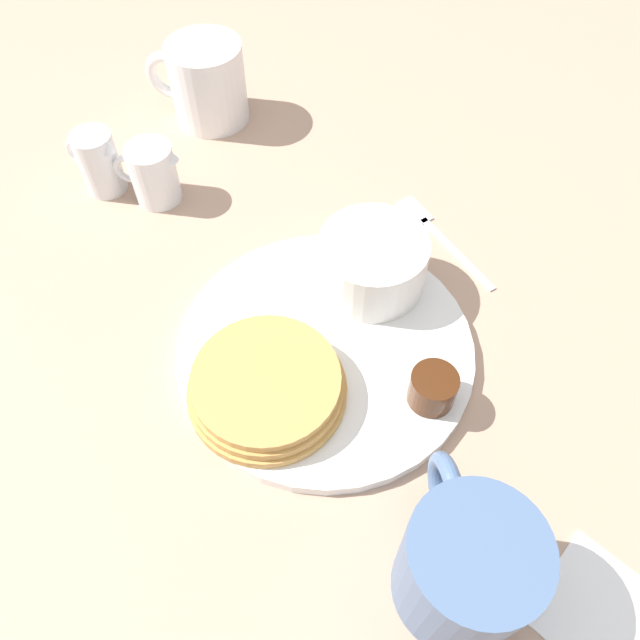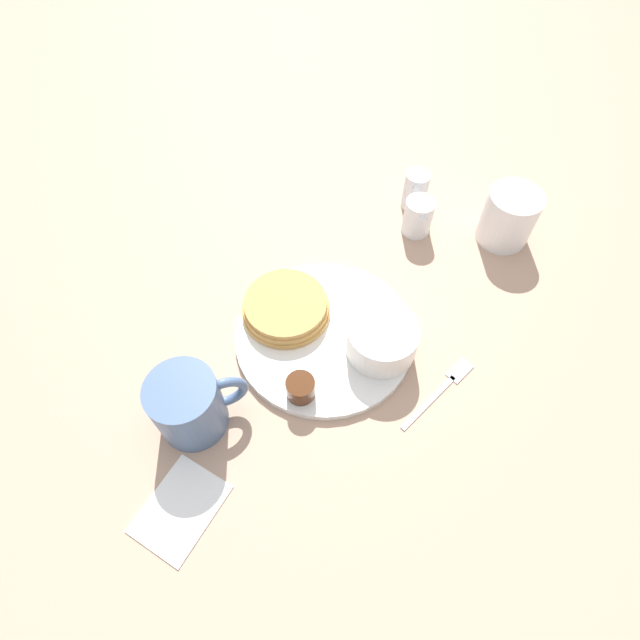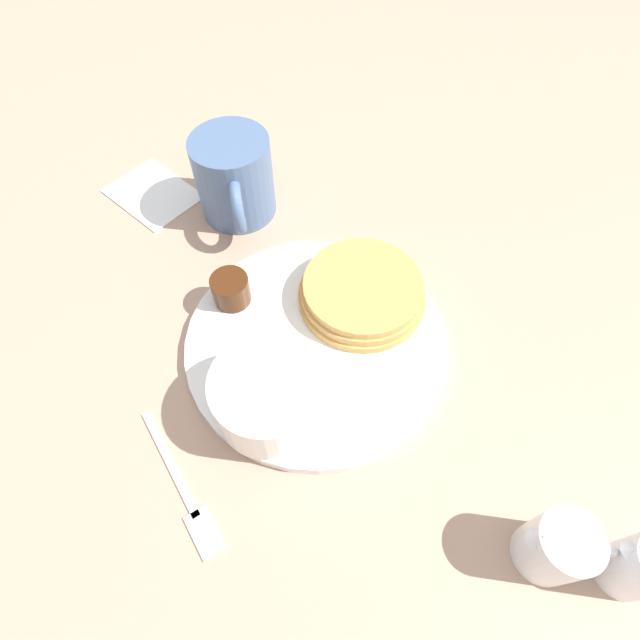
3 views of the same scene
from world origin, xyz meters
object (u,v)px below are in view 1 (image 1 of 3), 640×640
plate (325,349)px  creamer_pitcher_near (153,173)px  bowl (372,261)px  second_mug (206,82)px  coffee_mug (465,565)px  fork (435,231)px  creamer_pitcher_far (98,162)px

plate → creamer_pitcher_near: bearing=-3.1°
bowl → second_mug: size_ratio=0.89×
plate → bowl: (0.02, -0.08, 0.03)m
plate → bowl: size_ratio=2.64×
bowl → creamer_pitcher_near: same height
coffee_mug → fork: coffee_mug is taller
creamer_pitcher_near → fork: (-0.24, -0.17, -0.03)m
coffee_mug → second_mug: size_ratio=1.01×
fork → second_mug: second_mug is taller
creamer_pitcher_far → second_mug: 0.16m
second_mug → plate: bearing=157.0°
second_mug → coffee_mug: bearing=158.1°
coffee_mug → fork: (0.22, -0.25, -0.05)m
creamer_pitcher_near → creamer_pitcher_far: bearing=30.9°
plate → coffee_mug: size_ratio=2.33×
bowl → creamer_pitcher_near: bearing=15.3°
plate → creamer_pitcher_far: (0.31, 0.02, 0.03)m
plate → bowl: bearing=-75.8°
creamer_pitcher_near → creamer_pitcher_far: size_ratio=0.93×
plate → creamer_pitcher_near: (0.26, -0.01, 0.03)m
creamer_pitcher_near → bowl: bearing=-164.7°
creamer_pitcher_near → second_mug: second_mug is taller
fork → bowl: bearing=91.7°
bowl → fork: 0.11m
coffee_mug → second_mug: 0.56m
bowl → plate: bearing=104.2°
creamer_pitcher_far → bowl: bearing=-161.7°
plate → second_mug: size_ratio=2.36×
creamer_pitcher_near → fork: bearing=-144.9°
creamer_pitcher_far → coffee_mug: bearing=173.8°
coffee_mug → second_mug: coffee_mug is taller
plate → fork: plate is taller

